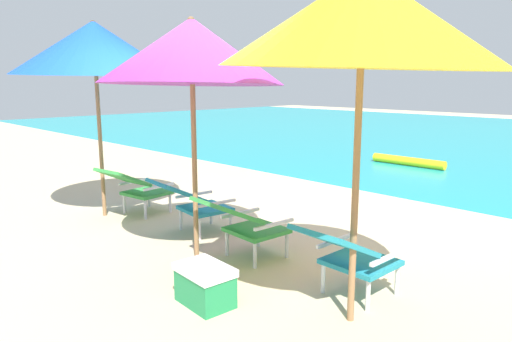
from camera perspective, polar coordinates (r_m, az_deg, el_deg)
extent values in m
plane|color=#CCB78E|center=(8.27, 17.84, -1.89)|extent=(40.00, 40.00, 0.00)
cylinder|color=yellow|center=(10.38, 18.02, 1.15)|extent=(1.60, 0.18, 0.18)
cube|color=#338E3D|center=(6.45, -13.16, -2.59)|extent=(0.58, 0.56, 0.04)
cube|color=#338E3D|center=(6.18, -15.90, -0.75)|extent=(0.58, 0.58, 0.27)
cylinder|color=silver|center=(6.78, -12.89, -3.23)|extent=(0.04, 0.04, 0.26)
cylinder|color=silver|center=(6.46, -10.42, -3.85)|extent=(0.04, 0.04, 0.26)
cylinder|color=silver|center=(6.54, -15.75, -3.90)|extent=(0.04, 0.04, 0.26)
cylinder|color=silver|center=(6.20, -13.33, -4.59)|extent=(0.04, 0.04, 0.26)
cube|color=silver|center=(6.63, -14.61, -1.24)|extent=(0.09, 0.50, 0.03)
cube|color=silver|center=(6.23, -11.70, -1.88)|extent=(0.09, 0.50, 0.03)
cube|color=teal|center=(5.54, -6.21, -4.56)|extent=(0.58, 0.56, 0.04)
cube|color=teal|center=(5.31, -9.67, -2.35)|extent=(0.58, 0.58, 0.27)
cylinder|color=silver|center=(5.87, -5.51, -5.20)|extent=(0.04, 0.04, 0.26)
cylinder|color=silver|center=(5.51, -3.12, -6.23)|extent=(0.04, 0.04, 0.26)
cylinder|color=silver|center=(5.67, -9.15, -5.86)|extent=(0.04, 0.04, 0.26)
cylinder|color=silver|center=(5.30, -6.92, -6.99)|extent=(0.04, 0.04, 0.26)
cube|color=silver|center=(5.73, -7.56, -2.84)|extent=(0.10, 0.50, 0.03)
cube|color=silver|center=(5.30, -4.80, -3.92)|extent=(0.10, 0.50, 0.03)
cube|color=#338E3D|center=(4.73, 0.08, -7.20)|extent=(0.55, 0.53, 0.04)
cube|color=#338E3D|center=(4.44, -3.53, -4.82)|extent=(0.55, 0.55, 0.27)
cylinder|color=silver|center=(5.07, 0.26, -7.75)|extent=(0.04, 0.04, 0.26)
cylinder|color=silver|center=(4.76, 3.76, -9.01)|extent=(0.04, 0.04, 0.26)
cylinder|color=silver|center=(4.82, -3.56, -8.76)|extent=(0.04, 0.04, 0.26)
cylinder|color=silver|center=(4.50, -0.14, -10.21)|extent=(0.04, 0.04, 0.26)
cube|color=silver|center=(4.89, -1.91, -5.14)|extent=(0.06, 0.50, 0.03)
cube|color=silver|center=(4.51, 2.24, -6.52)|extent=(0.06, 0.50, 0.03)
cube|color=teal|center=(4.03, 12.63, -10.76)|extent=(0.53, 0.51, 0.04)
cube|color=teal|center=(3.66, 9.50, -8.40)|extent=(0.53, 0.53, 0.27)
cylinder|color=silver|center=(4.36, 11.73, -11.14)|extent=(0.04, 0.04, 0.26)
cylinder|color=silver|center=(4.15, 16.80, -12.58)|extent=(0.04, 0.04, 0.26)
cylinder|color=silver|center=(4.05, 8.18, -12.78)|extent=(0.04, 0.04, 0.26)
cylinder|color=silver|center=(3.82, 13.48, -14.52)|extent=(0.04, 0.04, 0.26)
cube|color=silver|center=(4.13, 9.70, -8.33)|extent=(0.04, 0.50, 0.03)
cube|color=silver|center=(3.86, 15.92, -10.00)|extent=(0.04, 0.50, 0.03)
cylinder|color=olive|center=(6.37, -18.40, 2.95)|extent=(0.05, 0.05, 1.87)
cone|color=blue|center=(6.33, -19.08, 14.00)|extent=(2.64, 2.63, 0.71)
sphere|color=#4C3823|center=(6.36, -19.25, 16.63)|extent=(0.07, 0.07, 0.07)
cylinder|color=olive|center=(4.62, -7.47, -0.12)|extent=(0.05, 0.05, 1.75)
cone|color=purple|center=(4.55, -7.84, 14.28)|extent=(2.33, 2.34, 0.67)
sphere|color=#4C3823|center=(4.57, -7.93, 17.72)|extent=(0.07, 0.07, 0.07)
cylinder|color=olive|center=(3.39, 11.98, -3.30)|extent=(0.05, 0.05, 1.86)
cone|color=yellow|center=(3.31, 12.84, 17.58)|extent=(2.01, 1.99, 0.70)
cube|color=#1E844C|center=(3.85, -6.22, -14.05)|extent=(0.47, 0.33, 0.26)
cube|color=white|center=(3.78, -6.27, -11.85)|extent=(0.49, 0.35, 0.06)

